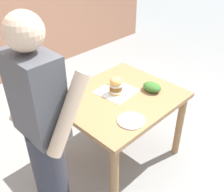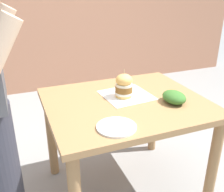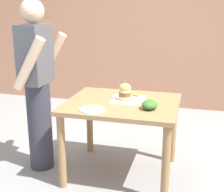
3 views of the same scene
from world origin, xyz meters
name	(u,v)px [view 2 (image 2 of 3)]	position (x,y,z in m)	size (l,w,h in m)	color
ground_plane	(124,188)	(0.00, 0.00, 0.00)	(80.00, 80.00, 0.00)	gray
patio_table	(125,117)	(0.00, 0.00, 0.63)	(0.90, 1.05, 0.75)	#9E7247
serving_paper	(126,95)	(0.08, -0.04, 0.75)	(0.32, 0.32, 0.00)	white
sandwich	(124,86)	(0.06, -0.01, 0.83)	(0.12, 0.12, 0.20)	#E5B25B
pickle_spear	(125,86)	(0.21, -0.09, 0.76)	(0.02, 0.02, 0.07)	#8EA83D
side_plate_with_forks	(116,127)	(-0.31, 0.20, 0.75)	(0.22, 0.22, 0.02)	white
side_salad	(174,97)	(-0.14, -0.28, 0.79)	(0.18, 0.14, 0.08)	#386B28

